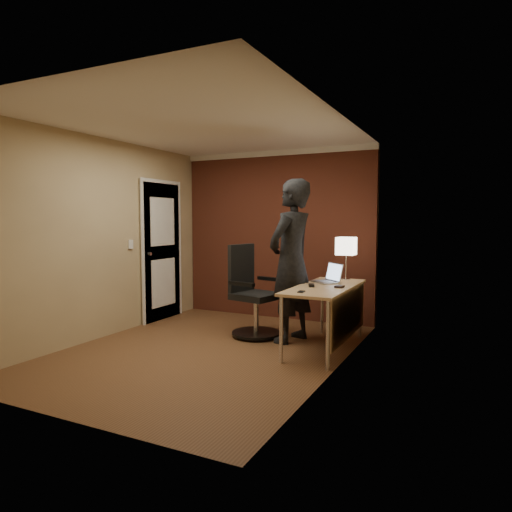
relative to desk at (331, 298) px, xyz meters
name	(u,v)px	position (x,y,z in m)	size (l,w,h in m)	color
room	(247,227)	(-1.53, 0.90, 0.77)	(4.00, 4.00, 4.00)	brown
desk	(331,298)	(0.00, 0.00, 0.00)	(0.60, 1.50, 0.73)	tan
desk_lamp	(346,247)	(0.00, 0.62, 0.55)	(0.22, 0.22, 0.54)	silver
laptop	(330,277)	(-0.11, 0.31, 0.19)	(0.42, 0.41, 0.23)	silver
mouse	(311,285)	(-0.19, -0.13, 0.14)	(0.06, 0.10, 0.03)	black
phone	(301,292)	(-0.17, -0.53, 0.13)	(0.06, 0.12, 0.01)	black
wallet	(339,287)	(0.11, -0.04, 0.14)	(0.09, 0.11, 0.02)	black
office_chair	(252,297)	(-1.09, 0.16, -0.10)	(0.62, 0.70, 1.14)	black
person	(291,261)	(-0.55, 0.15, 0.38)	(0.72, 0.47, 1.97)	black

